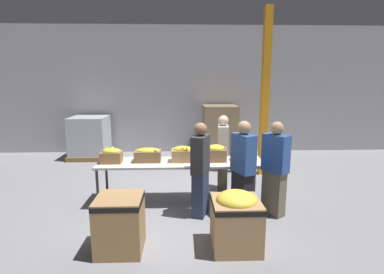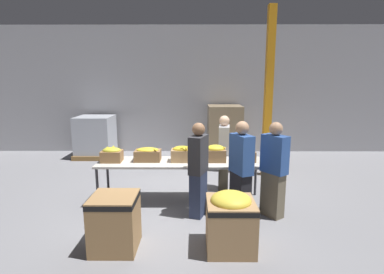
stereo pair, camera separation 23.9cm
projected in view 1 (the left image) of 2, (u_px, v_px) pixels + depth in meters
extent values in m
plane|color=gray|center=(181.00, 201.00, 5.81)|extent=(30.00, 30.00, 0.00)
cube|color=#A8A8AD|center=(181.00, 90.00, 9.58)|extent=(16.00, 0.08, 4.00)
cube|color=beige|center=(181.00, 163.00, 5.67)|extent=(3.13, 0.78, 0.04)
cylinder|color=#38383D|center=(98.00, 190.00, 5.37)|extent=(0.05, 0.05, 0.76)
cylinder|color=#38383D|center=(263.00, 188.00, 5.47)|extent=(0.05, 0.05, 0.76)
cylinder|color=#38383D|center=(107.00, 178.00, 6.02)|extent=(0.05, 0.05, 0.76)
cylinder|color=#38383D|center=(255.00, 176.00, 6.12)|extent=(0.05, 0.05, 0.76)
cube|color=olive|center=(112.00, 157.00, 5.58)|extent=(0.38, 0.29, 0.21)
ellipsoid|color=gold|center=(111.00, 151.00, 5.56)|extent=(0.34, 0.25, 0.11)
ellipsoid|color=gold|center=(106.00, 149.00, 5.61)|extent=(0.05, 0.22, 0.04)
ellipsoid|color=gold|center=(113.00, 148.00, 5.63)|extent=(0.07, 0.20, 0.05)
cube|color=olive|center=(148.00, 156.00, 5.67)|extent=(0.49, 0.31, 0.21)
ellipsoid|color=yellow|center=(148.00, 150.00, 5.65)|extent=(0.42, 0.26, 0.09)
ellipsoid|color=yellow|center=(150.00, 149.00, 5.59)|extent=(0.14, 0.12, 0.04)
ellipsoid|color=yellow|center=(155.00, 150.00, 5.57)|extent=(0.14, 0.18, 0.05)
cube|color=tan|center=(183.00, 155.00, 5.67)|extent=(0.42, 0.30, 0.23)
ellipsoid|color=gold|center=(183.00, 149.00, 5.65)|extent=(0.36, 0.26, 0.12)
ellipsoid|color=gold|center=(183.00, 148.00, 5.58)|extent=(0.12, 0.14, 0.05)
ellipsoid|color=gold|center=(183.00, 148.00, 5.59)|extent=(0.14, 0.20, 0.06)
ellipsoid|color=gold|center=(185.00, 147.00, 5.73)|extent=(0.14, 0.16, 0.04)
ellipsoid|color=gold|center=(187.00, 148.00, 5.56)|extent=(0.06, 0.21, 0.05)
cube|color=olive|center=(216.00, 155.00, 5.70)|extent=(0.38, 0.30, 0.23)
ellipsoid|color=yellow|center=(216.00, 148.00, 5.68)|extent=(0.34, 0.27, 0.15)
ellipsoid|color=yellow|center=(213.00, 146.00, 5.67)|extent=(0.21, 0.05, 0.03)
ellipsoid|color=yellow|center=(222.00, 147.00, 5.63)|extent=(0.18, 0.05, 0.04)
cube|color=olive|center=(244.00, 156.00, 5.72)|extent=(0.41, 0.27, 0.19)
ellipsoid|color=yellow|center=(244.00, 150.00, 5.70)|extent=(0.35, 0.24, 0.09)
ellipsoid|color=yellow|center=(244.00, 149.00, 5.66)|extent=(0.09, 0.22, 0.04)
ellipsoid|color=yellow|center=(248.00, 149.00, 5.70)|extent=(0.20, 0.06, 0.04)
cube|color=#6B604C|center=(274.00, 193.00, 5.18)|extent=(0.39, 0.42, 0.78)
cube|color=#2D5199|center=(276.00, 153.00, 5.05)|extent=(0.44, 0.48, 0.64)
sphere|color=tan|center=(277.00, 128.00, 4.97)|extent=(0.22, 0.22, 0.22)
cube|color=#2D3856|center=(200.00, 194.00, 5.16)|extent=(0.32, 0.42, 0.77)
cube|color=#333338|center=(200.00, 154.00, 5.03)|extent=(0.36, 0.48, 0.64)
sphere|color=#896042|center=(201.00, 129.00, 4.95)|extent=(0.22, 0.22, 0.22)
cube|color=#6B604C|center=(222.00, 172.00, 6.39)|extent=(0.24, 0.38, 0.76)
cube|color=#B2B2B7|center=(223.00, 141.00, 6.26)|extent=(0.26, 0.45, 0.63)
sphere|color=#DBAD89|center=(223.00, 121.00, 6.19)|extent=(0.21, 0.21, 0.21)
cube|color=black|center=(242.00, 194.00, 5.11)|extent=(0.34, 0.43, 0.79)
cube|color=#2D5199|center=(243.00, 154.00, 4.98)|extent=(0.38, 0.50, 0.65)
sphere|color=tan|center=(244.00, 128.00, 4.90)|extent=(0.22, 0.22, 0.22)
cube|color=#A37A4C|center=(120.00, 224.00, 4.08)|extent=(0.61, 0.61, 0.77)
cube|color=black|center=(119.00, 201.00, 4.02)|extent=(0.62, 0.62, 0.07)
cube|color=tan|center=(236.00, 224.00, 4.14)|extent=(0.65, 0.65, 0.70)
cube|color=black|center=(236.00, 204.00, 4.09)|extent=(0.66, 0.66, 0.07)
ellipsoid|color=yellow|center=(236.00, 200.00, 4.07)|extent=(0.55, 0.55, 0.23)
cube|color=orange|center=(265.00, 94.00, 7.17)|extent=(0.18, 0.18, 4.00)
cube|color=olive|center=(91.00, 155.00, 9.12)|extent=(1.13, 1.13, 0.13)
cube|color=#B2B7C1|center=(90.00, 135.00, 9.00)|extent=(1.04, 1.04, 1.11)
cube|color=olive|center=(219.00, 153.00, 9.35)|extent=(1.10, 1.10, 0.13)
cube|color=#897556|center=(220.00, 129.00, 9.20)|extent=(1.01, 1.01, 1.43)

